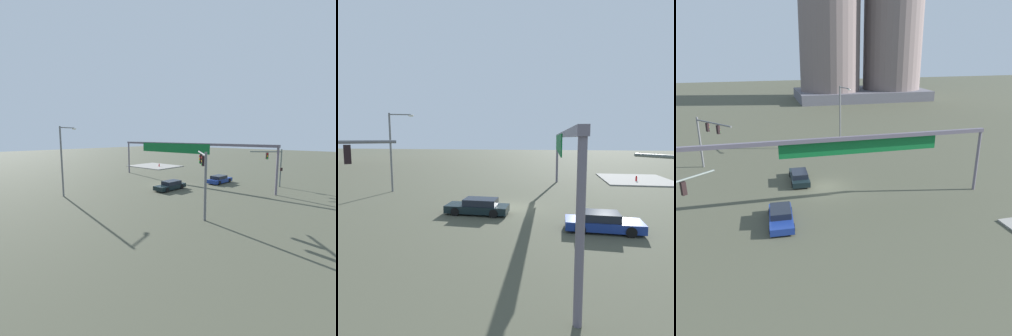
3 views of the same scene
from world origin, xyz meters
The scene contains 6 objects.
ground_plane centered at (0.00, 0.00, 0.00)m, with size 223.75×223.75×0.00m, color #494B3A.
traffic_signal_opposite_side centered at (-11.75, 8.37, 4.23)m, with size 4.08×4.78×5.95m.
streetlamp_curved_arm centered at (4.94, 13.47, 4.91)m, with size 1.03×2.56×8.46m.
overhead_sign_gantry centered at (0.70, -4.08, 5.39)m, with size 28.88×0.43×6.23m.
sedan_car_approaching centered at (-2.35, 2.19, 0.58)m, with size 1.97×4.82×1.21m.
sedan_car_waiting_far centered at (-4.95, -6.52, 0.58)m, with size 2.07×4.76×1.21m.
Camera 3 is at (-6.19, -32.41, 13.73)m, focal length 37.56 mm.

